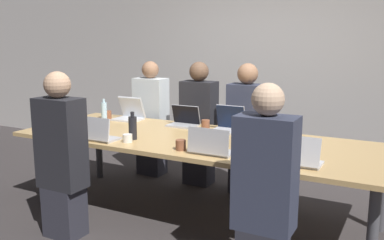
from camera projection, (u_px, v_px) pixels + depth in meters
ground_plane at (198, 215)px, 4.22m from camera, size 24.00×24.00×0.00m
curtain_wall at (268, 62)px, 5.75m from camera, size 12.00×0.06×2.80m
conference_table at (198, 144)px, 4.09m from camera, size 3.59×1.28×0.78m
laptop_far_center at (229, 124)px, 4.38m from camera, size 0.31×0.26×0.26m
person_far_center at (246, 131)px, 4.71m from camera, size 0.40×0.24×1.45m
laptop_far_left at (130, 113)px, 4.99m from camera, size 0.32×0.27×0.27m
person_far_left at (151, 120)px, 5.38m from camera, size 0.40×0.24×1.44m
cup_far_left at (108, 115)px, 5.04m from camera, size 0.07×0.07×0.10m
bottle_far_left at (104, 111)px, 4.99m from camera, size 0.07×0.07×0.24m
laptop_far_midleft at (184, 120)px, 4.63m from camera, size 0.32×0.22×0.22m
person_far_midleft at (199, 125)px, 5.01m from camera, size 0.40×0.24×1.45m
cup_far_midleft at (206, 124)px, 4.47m from camera, size 0.09×0.09×0.10m
laptop_near_left at (97, 133)px, 3.98m from camera, size 0.35×0.22×0.23m
person_near_left at (62, 158)px, 3.66m from camera, size 0.40×0.24×1.45m
cup_near_left at (128, 138)px, 3.92m from camera, size 0.09×0.09×0.08m
bottle_near_left at (133, 127)px, 4.02m from camera, size 0.08×0.08×0.26m
laptop_near_right at (298, 157)px, 3.20m from camera, size 0.34×0.23×0.23m
person_near_right at (265, 193)px, 2.85m from camera, size 0.40×0.24×1.44m
laptop_near_midright at (211, 146)px, 3.50m from camera, size 0.36×0.22×0.23m
cup_near_midright at (181, 145)px, 3.64m from camera, size 0.09×0.09×0.09m
bottle_near_midright at (253, 143)px, 3.53m from camera, size 0.07×0.07×0.21m
stapler at (222, 141)px, 3.86m from camera, size 0.12×0.15×0.05m
notebook at (253, 145)px, 3.79m from camera, size 0.24×0.19×0.02m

